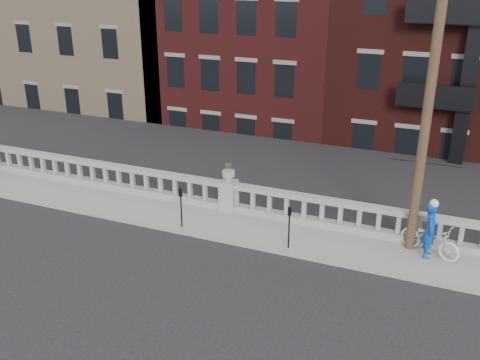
# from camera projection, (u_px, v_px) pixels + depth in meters

# --- Properties ---
(ground) EXTENTS (120.00, 120.00, 0.00)m
(ground) POSITION_uv_depth(u_px,v_px,m) (174.00, 268.00, 15.57)
(ground) COLOR black
(ground) RESTS_ON ground
(sidewalk) EXTENTS (32.00, 2.20, 0.15)m
(sidewalk) POSITION_uv_depth(u_px,v_px,m) (218.00, 223.00, 18.11)
(sidewalk) COLOR gray
(sidewalk) RESTS_ON ground
(balustrade) EXTENTS (28.00, 0.34, 1.03)m
(balustrade) POSITION_uv_depth(u_px,v_px,m) (229.00, 197.00, 18.71)
(balustrade) COLOR gray
(balustrade) RESTS_ON sidewalk
(planter_pedestal) EXTENTS (0.55, 0.55, 1.76)m
(planter_pedestal) POSITION_uv_depth(u_px,v_px,m) (229.00, 192.00, 18.64)
(planter_pedestal) COLOR gray
(planter_pedestal) RESTS_ON sidewalk
(lower_level) EXTENTS (80.00, 44.00, 20.80)m
(lower_level) POSITION_uv_depth(u_px,v_px,m) (357.00, 58.00, 34.10)
(lower_level) COLOR #605E59
(lower_level) RESTS_ON ground
(utility_pole) EXTENTS (1.60, 0.28, 10.00)m
(utility_pole) POSITION_uv_depth(u_px,v_px,m) (431.00, 82.00, 14.47)
(utility_pole) COLOR #422D1E
(utility_pole) RESTS_ON sidewalk
(parking_meter_b) EXTENTS (0.10, 0.09, 1.36)m
(parking_meter_b) POSITION_uv_depth(u_px,v_px,m) (181.00, 203.00, 17.35)
(parking_meter_b) COLOR black
(parking_meter_b) RESTS_ON sidewalk
(parking_meter_c) EXTENTS (0.10, 0.09, 1.36)m
(parking_meter_c) POSITION_uv_depth(u_px,v_px,m) (289.00, 223.00, 16.04)
(parking_meter_c) COLOR black
(parking_meter_c) RESTS_ON sidewalk
(bicycle) EXTENTS (1.97, 1.33, 0.98)m
(bicycle) POSITION_uv_depth(u_px,v_px,m) (430.00, 239.00, 15.85)
(bicycle) COLOR white
(bicycle) RESTS_ON sidewalk
(cyclist) EXTENTS (0.43, 0.64, 1.73)m
(cyclist) POSITION_uv_depth(u_px,v_px,m) (430.00, 230.00, 15.58)
(cyclist) COLOR #0B3EA8
(cyclist) RESTS_ON sidewalk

